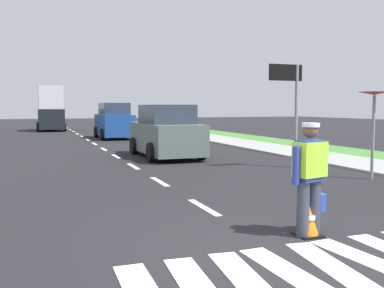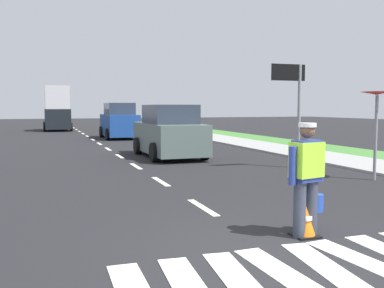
{
  "view_description": "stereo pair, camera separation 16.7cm",
  "coord_description": "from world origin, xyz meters",
  "px_view_note": "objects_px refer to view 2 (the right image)",
  "views": [
    {
      "loc": [
        -3.01,
        -4.7,
        1.9
      ],
      "look_at": [
        0.23,
        3.96,
        1.1
      ],
      "focal_mm": 40.2,
      "sensor_mm": 36.0,
      "label": 1
    },
    {
      "loc": [
        -2.85,
        -4.76,
        1.9
      ],
      "look_at": [
        0.23,
        3.96,
        1.1
      ],
      "focal_mm": 40.2,
      "sensor_mm": 36.0,
      "label": 2
    }
  ],
  "objects_px": {
    "road_worker": "(307,174)",
    "delivery_truck": "(57,111)",
    "yield_sign": "(376,101)",
    "traffic_cone_near": "(305,220)",
    "car_outgoing_far": "(119,122)",
    "lane_direction_sign": "(293,90)",
    "car_outgoing_ahead": "(169,133)"
  },
  "relations": [
    {
      "from": "road_worker",
      "to": "delivery_truck",
      "type": "xyz_separation_m",
      "value": [
        -2.35,
        30.96,
        0.68
      ]
    },
    {
      "from": "lane_direction_sign",
      "to": "delivery_truck",
      "type": "bearing_deg",
      "value": 103.7
    },
    {
      "from": "car_outgoing_far",
      "to": "car_outgoing_ahead",
      "type": "height_order",
      "value": "car_outgoing_far"
    },
    {
      "from": "traffic_cone_near",
      "to": "road_worker",
      "type": "bearing_deg",
      "value": 24.89
    },
    {
      "from": "road_worker",
      "to": "delivery_truck",
      "type": "relative_size",
      "value": 0.36
    },
    {
      "from": "lane_direction_sign",
      "to": "road_worker",
      "type": "bearing_deg",
      "value": -120.76
    },
    {
      "from": "car_outgoing_ahead",
      "to": "car_outgoing_far",
      "type": "bearing_deg",
      "value": 90.49
    },
    {
      "from": "delivery_truck",
      "to": "car_outgoing_ahead",
      "type": "height_order",
      "value": "delivery_truck"
    },
    {
      "from": "yield_sign",
      "to": "traffic_cone_near",
      "type": "xyz_separation_m",
      "value": [
        -4.55,
        -3.61,
        -1.82
      ]
    },
    {
      "from": "yield_sign",
      "to": "delivery_truck",
      "type": "distance_m",
      "value": 28.22
    },
    {
      "from": "lane_direction_sign",
      "to": "car_outgoing_far",
      "type": "xyz_separation_m",
      "value": [
        -2.81,
        14.58,
        -1.41
      ]
    },
    {
      "from": "road_worker",
      "to": "yield_sign",
      "type": "relative_size",
      "value": 0.73
    },
    {
      "from": "delivery_truck",
      "to": "car_outgoing_far",
      "type": "height_order",
      "value": "delivery_truck"
    },
    {
      "from": "road_worker",
      "to": "car_outgoing_ahead",
      "type": "distance_m",
      "value": 10.41
    },
    {
      "from": "lane_direction_sign",
      "to": "car_outgoing_far",
      "type": "height_order",
      "value": "lane_direction_sign"
    },
    {
      "from": "traffic_cone_near",
      "to": "car_outgoing_ahead",
      "type": "bearing_deg",
      "value": 84.57
    },
    {
      "from": "traffic_cone_near",
      "to": "delivery_truck",
      "type": "relative_size",
      "value": 0.11
    },
    {
      "from": "road_worker",
      "to": "yield_sign",
      "type": "distance_m",
      "value": 5.89
    },
    {
      "from": "yield_sign",
      "to": "road_worker",
      "type": "bearing_deg",
      "value": -141.54
    },
    {
      "from": "car_outgoing_far",
      "to": "car_outgoing_ahead",
      "type": "distance_m",
      "value": 10.41
    },
    {
      "from": "yield_sign",
      "to": "delivery_truck",
      "type": "relative_size",
      "value": 0.5
    },
    {
      "from": "yield_sign",
      "to": "delivery_truck",
      "type": "xyz_separation_m",
      "value": [
        -6.87,
        27.37,
        -0.45
      ]
    },
    {
      "from": "car_outgoing_far",
      "to": "yield_sign",
      "type": "bearing_deg",
      "value": -78.0
    },
    {
      "from": "car_outgoing_far",
      "to": "lane_direction_sign",
      "type": "bearing_deg",
      "value": -79.07
    },
    {
      "from": "car_outgoing_far",
      "to": "car_outgoing_ahead",
      "type": "relative_size",
      "value": 0.96
    },
    {
      "from": "car_outgoing_far",
      "to": "road_worker",
      "type": "bearing_deg",
      "value": -92.41
    },
    {
      "from": "yield_sign",
      "to": "lane_direction_sign",
      "type": "height_order",
      "value": "lane_direction_sign"
    },
    {
      "from": "traffic_cone_near",
      "to": "car_outgoing_far",
      "type": "distance_m",
      "value": 20.82
    },
    {
      "from": "traffic_cone_near",
      "to": "car_outgoing_far",
      "type": "relative_size",
      "value": 0.12
    },
    {
      "from": "delivery_truck",
      "to": "road_worker",
      "type": "bearing_deg",
      "value": -85.67
    },
    {
      "from": "road_worker",
      "to": "lane_direction_sign",
      "type": "distance_m",
      "value": 7.36
    },
    {
      "from": "road_worker",
      "to": "traffic_cone_near",
      "type": "height_order",
      "value": "road_worker"
    }
  ]
}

